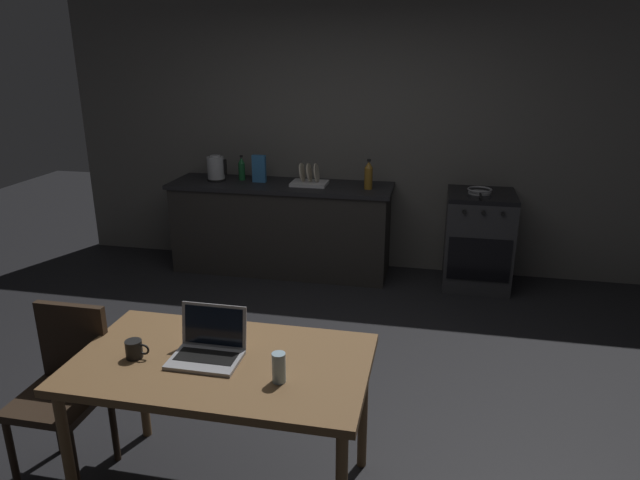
# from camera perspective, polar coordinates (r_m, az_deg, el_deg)

# --- Properties ---
(ground_plane) EXTENTS (12.00, 12.00, 0.00)m
(ground_plane) POSITION_cam_1_polar(r_m,az_deg,el_deg) (3.86, -2.57, -14.81)
(ground_plane) COLOR black
(back_wall) EXTENTS (6.40, 0.10, 2.60)m
(back_wall) POSITION_cam_1_polar(r_m,az_deg,el_deg) (5.64, 6.42, 10.07)
(back_wall) COLOR #605E59
(back_wall) RESTS_ON ground_plane
(kitchen_counter) EXTENTS (2.16, 0.64, 0.89)m
(kitchen_counter) POSITION_cam_1_polar(r_m,az_deg,el_deg) (5.66, -3.85, 1.30)
(kitchen_counter) COLOR #282623
(kitchen_counter) RESTS_ON ground_plane
(stove_oven) EXTENTS (0.60, 0.62, 0.89)m
(stove_oven) POSITION_cam_1_polar(r_m,az_deg,el_deg) (5.48, 15.52, 0.03)
(stove_oven) COLOR #2D2D30
(stove_oven) RESTS_ON ground_plane
(dining_table) EXTENTS (1.37, 0.79, 0.76)m
(dining_table) POSITION_cam_1_polar(r_m,az_deg,el_deg) (2.77, -9.77, -13.02)
(dining_table) COLOR brown
(dining_table) RESTS_ON ground_plane
(chair) EXTENTS (0.40, 0.40, 0.91)m
(chair) POSITION_cam_1_polar(r_m,az_deg,el_deg) (3.24, -24.06, -12.78)
(chair) COLOR #2D2116
(chair) RESTS_ON ground_plane
(laptop) EXTENTS (0.32, 0.25, 0.23)m
(laptop) POSITION_cam_1_polar(r_m,az_deg,el_deg) (2.74, -11.13, -10.59)
(laptop) COLOR #99999E
(laptop) RESTS_ON dining_table
(electric_kettle) EXTENTS (0.20, 0.18, 0.25)m
(electric_kettle) POSITION_cam_1_polar(r_m,az_deg,el_deg) (5.73, -10.36, 7.05)
(electric_kettle) COLOR black
(electric_kettle) RESTS_ON kitchen_counter
(bottle) EXTENTS (0.08, 0.08, 0.28)m
(bottle) POSITION_cam_1_polar(r_m,az_deg,el_deg) (5.31, 4.87, 6.50)
(bottle) COLOR #8C601E
(bottle) RESTS_ON kitchen_counter
(frying_pan) EXTENTS (0.22, 0.39, 0.05)m
(frying_pan) POSITION_cam_1_polar(r_m,az_deg,el_deg) (5.33, 15.69, 4.74)
(frying_pan) COLOR gray
(frying_pan) RESTS_ON stove_oven
(coffee_mug) EXTENTS (0.12, 0.08, 0.09)m
(coffee_mug) POSITION_cam_1_polar(r_m,az_deg,el_deg) (2.82, -18.07, -10.35)
(coffee_mug) COLOR black
(coffee_mug) RESTS_ON dining_table
(drinking_glass) EXTENTS (0.06, 0.06, 0.14)m
(drinking_glass) POSITION_cam_1_polar(r_m,az_deg,el_deg) (2.51, -4.14, -12.61)
(drinking_glass) COLOR #99B7C6
(drinking_glass) RESTS_ON dining_table
(cereal_box) EXTENTS (0.13, 0.05, 0.26)m
(cereal_box) POSITION_cam_1_polar(r_m,az_deg,el_deg) (5.60, -6.11, 7.11)
(cereal_box) COLOR #3372B2
(cereal_box) RESTS_ON kitchen_counter
(dish_rack) EXTENTS (0.34, 0.26, 0.21)m
(dish_rack) POSITION_cam_1_polar(r_m,az_deg,el_deg) (5.47, -1.07, 6.02)
(dish_rack) COLOR silver
(dish_rack) RESTS_ON kitchen_counter
(bottle_b) EXTENTS (0.07, 0.07, 0.25)m
(bottle_b) POSITION_cam_1_polar(r_m,az_deg,el_deg) (5.72, -7.84, 7.11)
(bottle_b) COLOR #19592D
(bottle_b) RESTS_ON kitchen_counter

